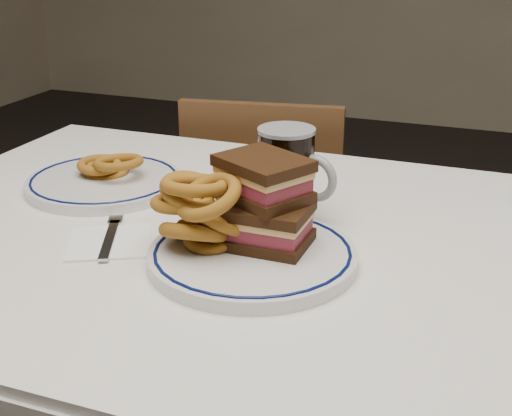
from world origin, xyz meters
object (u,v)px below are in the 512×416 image
(chair_far, at_px, (268,237))
(far_plate, at_px, (104,182))
(main_plate, at_px, (253,256))
(reuben_sandwich, at_px, (265,202))
(beer_mug, at_px, (288,174))

(chair_far, relative_size, far_plate, 3.01)
(chair_far, height_order, main_plate, chair_far)
(chair_far, xyz_separation_m, main_plate, (0.24, -0.73, 0.32))
(reuben_sandwich, height_order, beer_mug, beer_mug)
(beer_mug, relative_size, far_plate, 0.54)
(beer_mug, xyz_separation_m, far_plate, (-0.34, 0.02, -0.06))
(main_plate, xyz_separation_m, reuben_sandwich, (0.01, 0.03, 0.07))
(main_plate, relative_size, far_plate, 1.06)
(main_plate, relative_size, beer_mug, 1.95)
(chair_far, bearing_deg, main_plate, -71.69)
(reuben_sandwich, height_order, far_plate, reuben_sandwich)
(beer_mug, bearing_deg, far_plate, 176.91)
(chair_far, height_order, beer_mug, beer_mug)
(reuben_sandwich, bearing_deg, chair_far, 109.50)
(reuben_sandwich, relative_size, far_plate, 0.55)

